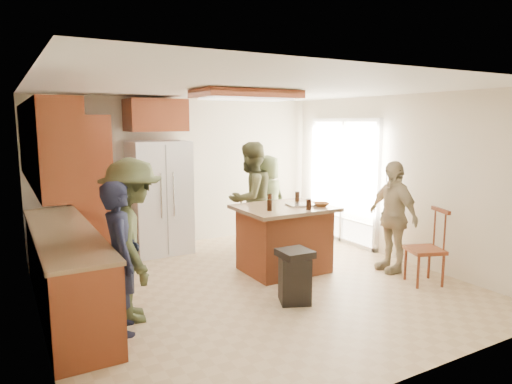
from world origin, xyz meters
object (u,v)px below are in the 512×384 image
person_counter (133,240)px  trash_bin (295,276)px  person_side_right (392,216)px  refrigerator (160,197)px  spindle_chair (426,250)px  person_behind_left (251,199)px  kitchen_island (284,238)px  person_behind_right (267,202)px  person_front_left (121,258)px

person_counter → trash_bin: 1.89m
person_side_right → refrigerator: (-2.55, 2.53, 0.12)m
spindle_chair → person_behind_left: bearing=120.3°
person_behind_left → refrigerator: 1.47m
person_counter → refrigerator: size_ratio=0.96×
refrigerator → trash_bin: 2.96m
refrigerator → person_side_right: bearing=-44.7°
person_behind_left → kitchen_island: (0.02, -0.94, -0.42)m
person_counter → trash_bin: size_ratio=2.75×
person_behind_left → person_behind_right: (0.44, 0.24, -0.12)m
person_side_right → person_counter: (-3.59, 0.19, 0.08)m
person_counter → spindle_chair: bearing=-94.0°
person_behind_left → kitchen_island: 1.03m
trash_bin → spindle_chair: 1.88m
person_side_right → person_behind_right: bearing=-149.9°
person_behind_right → spindle_chair: person_behind_right is taller
person_behind_left → spindle_chair: size_ratio=1.80×
person_behind_left → person_side_right: 2.16m
person_front_left → spindle_chair: 3.83m
person_counter → spindle_chair: 3.70m
person_behind_right → person_front_left: bearing=26.1°
refrigerator → person_counter: bearing=-114.1°
person_front_left → person_side_right: (3.78, 0.06, 0.02)m
person_behind_right → spindle_chair: 2.71m
person_behind_left → spindle_chair: bearing=101.5°
person_behind_left → person_counter: (-2.25, -1.49, -0.03)m
person_side_right → kitchen_island: bearing=-114.1°
spindle_chair → kitchen_island: bearing=134.4°
trash_bin → spindle_chair: (1.85, -0.32, 0.13)m
person_front_left → refrigerator: bearing=-17.3°
person_front_left → kitchen_island: person_front_left is taller
person_front_left → person_counter: size_ratio=0.89×
refrigerator → spindle_chair: 4.06m
person_counter → kitchen_island: person_counter is taller
person_front_left → person_counter: (0.19, 0.25, 0.10)m
person_counter → person_side_right: bearing=-84.4°
kitchen_island → spindle_chair: 1.89m
trash_bin → person_side_right: bearing=8.9°
person_side_right → kitchen_island: size_ratio=1.23×
person_behind_right → spindle_chair: size_ratio=1.57×
person_behind_right → trash_bin: size_ratio=2.47×
person_front_left → trash_bin: bearing=-88.8°
person_side_right → kitchen_island: 1.55m
person_side_right → person_behind_left: bearing=-136.4°
person_behind_right → person_side_right: 2.13m
person_behind_left → trash_bin: bearing=56.9°
person_front_left → person_side_right: bearing=-81.0°
person_front_left → refrigerator: (1.23, 2.58, 0.13)m
refrigerator → person_behind_left: bearing=-35.1°
person_behind_right → refrigerator: 1.75m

